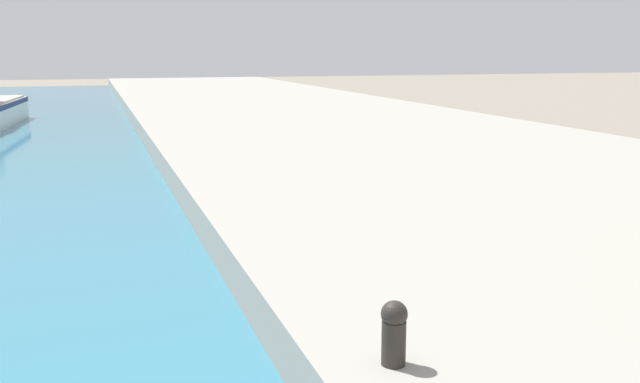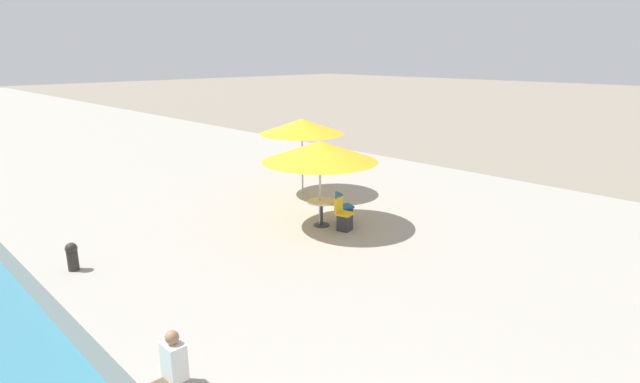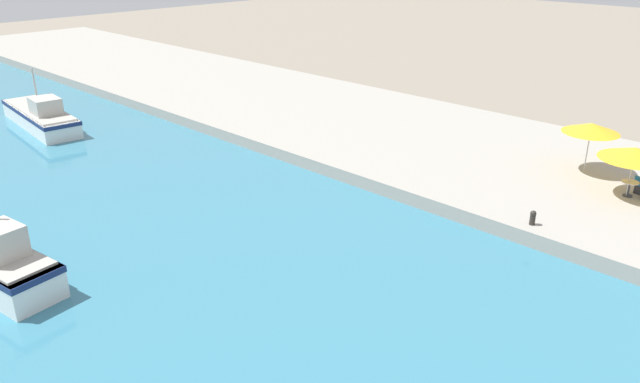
# 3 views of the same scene
# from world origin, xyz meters

# --- Properties ---
(quay_promenade) EXTENTS (16.00, 90.00, 0.73)m
(quay_promenade) POSITION_xyz_m (8.00, 37.00, 0.37)
(quay_promenade) COLOR #A39E93
(quay_promenade) RESTS_ON ground_plane
(mooring_bollard) EXTENTS (0.26, 0.26, 0.65)m
(mooring_bollard) POSITION_xyz_m (0.77, 9.90, 1.08)
(mooring_bollard) COLOR #2D2823
(mooring_bollard) RESTS_ON quay_promenade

